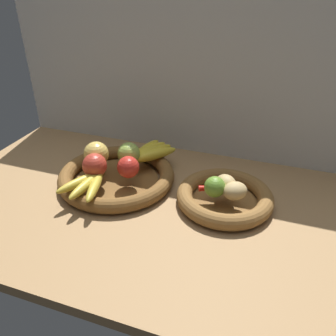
{
  "coord_description": "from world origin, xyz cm",
  "views": [
    {
      "loc": [
        26.2,
        -81.44,
        59.29
      ],
      "look_at": [
        -2.17,
        -0.13,
        8.55
      ],
      "focal_mm": 36.72,
      "sensor_mm": 36.0,
      "label": 1
    }
  ],
  "objects_px": {
    "potato_large": "(226,183)",
    "fruit_bowl_left": "(117,177)",
    "banana_bunch_back": "(149,153)",
    "lime_near": "(215,187)",
    "apple_golden_left": "(96,154)",
    "apple_red_right": "(128,167)",
    "apple_green_back": "(129,154)",
    "chili_pepper": "(223,186)",
    "apple_red_front": "(95,165)",
    "banana_bunch_front": "(87,184)",
    "potato_small": "(235,191)",
    "fruit_bowl_right": "(225,197)"
  },
  "relations": [
    {
      "from": "potato_large",
      "to": "fruit_bowl_left",
      "type": "bearing_deg",
      "value": -180.0
    },
    {
      "from": "banana_bunch_back",
      "to": "potato_large",
      "type": "bearing_deg",
      "value": -21.71
    },
    {
      "from": "lime_near",
      "to": "potato_large",
      "type": "bearing_deg",
      "value": 56.31
    },
    {
      "from": "fruit_bowl_left",
      "to": "apple_golden_left",
      "type": "height_order",
      "value": "apple_golden_left"
    },
    {
      "from": "apple_red_right",
      "to": "potato_large",
      "type": "relative_size",
      "value": 1.04
    },
    {
      "from": "apple_green_back",
      "to": "banana_bunch_back",
      "type": "relative_size",
      "value": 0.4
    },
    {
      "from": "potato_large",
      "to": "lime_near",
      "type": "relative_size",
      "value": 1.09
    },
    {
      "from": "banana_bunch_back",
      "to": "chili_pepper",
      "type": "relative_size",
      "value": 1.29
    },
    {
      "from": "apple_green_back",
      "to": "potato_large",
      "type": "height_order",
      "value": "apple_green_back"
    },
    {
      "from": "apple_green_back",
      "to": "lime_near",
      "type": "relative_size",
      "value": 1.22
    },
    {
      "from": "apple_red_front",
      "to": "apple_green_back",
      "type": "height_order",
      "value": "apple_red_front"
    },
    {
      "from": "apple_green_back",
      "to": "apple_red_right",
      "type": "height_order",
      "value": "apple_green_back"
    },
    {
      "from": "apple_golden_left",
      "to": "banana_bunch_front",
      "type": "bearing_deg",
      "value": -72.56
    },
    {
      "from": "apple_red_right",
      "to": "chili_pepper",
      "type": "height_order",
      "value": "apple_red_right"
    },
    {
      "from": "potato_small",
      "to": "lime_near",
      "type": "relative_size",
      "value": 1.17
    },
    {
      "from": "fruit_bowl_left",
      "to": "banana_bunch_back",
      "type": "bearing_deg",
      "value": 59.0
    },
    {
      "from": "banana_bunch_back",
      "to": "lime_near",
      "type": "distance_m",
      "value": 0.29
    },
    {
      "from": "apple_green_back",
      "to": "banana_bunch_back",
      "type": "xyz_separation_m",
      "value": [
        0.04,
        0.06,
        -0.02
      ]
    },
    {
      "from": "chili_pepper",
      "to": "apple_green_back",
      "type": "bearing_deg",
      "value": 146.47
    },
    {
      "from": "fruit_bowl_left",
      "to": "banana_bunch_front",
      "type": "relative_size",
      "value": 2.21
    },
    {
      "from": "apple_red_right",
      "to": "chili_pepper",
      "type": "relative_size",
      "value": 0.47
    },
    {
      "from": "banana_bunch_back",
      "to": "potato_small",
      "type": "relative_size",
      "value": 2.65
    },
    {
      "from": "potato_large",
      "to": "potato_small",
      "type": "bearing_deg",
      "value": -45.0
    },
    {
      "from": "apple_red_front",
      "to": "chili_pepper",
      "type": "xyz_separation_m",
      "value": [
        0.38,
        0.06,
        -0.03
      ]
    },
    {
      "from": "apple_red_front",
      "to": "potato_large",
      "type": "height_order",
      "value": "apple_red_front"
    },
    {
      "from": "apple_green_back",
      "to": "apple_golden_left",
      "type": "relative_size",
      "value": 0.91
    },
    {
      "from": "apple_green_back",
      "to": "lime_near",
      "type": "height_order",
      "value": "apple_green_back"
    },
    {
      "from": "banana_bunch_back",
      "to": "chili_pepper",
      "type": "bearing_deg",
      "value": -21.22
    },
    {
      "from": "banana_bunch_front",
      "to": "banana_bunch_back",
      "type": "bearing_deg",
      "value": 67.06
    },
    {
      "from": "apple_golden_left",
      "to": "chili_pepper",
      "type": "distance_m",
      "value": 0.41
    },
    {
      "from": "banana_bunch_front",
      "to": "potato_small",
      "type": "bearing_deg",
      "value": 12.17
    },
    {
      "from": "fruit_bowl_left",
      "to": "apple_red_front",
      "type": "xyz_separation_m",
      "value": [
        -0.04,
        -0.05,
        0.06
      ]
    },
    {
      "from": "banana_bunch_front",
      "to": "potato_small",
      "type": "distance_m",
      "value": 0.41
    },
    {
      "from": "apple_red_front",
      "to": "banana_bunch_back",
      "type": "distance_m",
      "value": 0.2
    },
    {
      "from": "apple_golden_left",
      "to": "banana_bunch_front",
      "type": "xyz_separation_m",
      "value": [
        0.04,
        -0.13,
        -0.03
      ]
    },
    {
      "from": "potato_small",
      "to": "lime_near",
      "type": "bearing_deg",
      "value": -173.33
    },
    {
      "from": "banana_bunch_back",
      "to": "lime_near",
      "type": "bearing_deg",
      "value": -30.13
    },
    {
      "from": "fruit_bowl_left",
      "to": "apple_red_right",
      "type": "bearing_deg",
      "value": -22.59
    },
    {
      "from": "apple_green_back",
      "to": "chili_pepper",
      "type": "relative_size",
      "value": 0.51
    },
    {
      "from": "fruit_bowl_right",
      "to": "apple_red_front",
      "type": "height_order",
      "value": "apple_red_front"
    },
    {
      "from": "banana_bunch_front",
      "to": "lime_near",
      "type": "height_order",
      "value": "lime_near"
    },
    {
      "from": "fruit_bowl_right",
      "to": "apple_red_front",
      "type": "bearing_deg",
      "value": -172.26
    },
    {
      "from": "apple_green_back",
      "to": "banana_bunch_back",
      "type": "bearing_deg",
      "value": 53.56
    },
    {
      "from": "fruit_bowl_left",
      "to": "banana_bunch_back",
      "type": "distance_m",
      "value": 0.14
    },
    {
      "from": "fruit_bowl_right",
      "to": "potato_large",
      "type": "height_order",
      "value": "potato_large"
    },
    {
      "from": "apple_red_front",
      "to": "potato_small",
      "type": "xyz_separation_m",
      "value": [
        0.41,
        0.02,
        -0.01
      ]
    },
    {
      "from": "apple_red_front",
      "to": "lime_near",
      "type": "distance_m",
      "value": 0.36
    },
    {
      "from": "fruit_bowl_right",
      "to": "chili_pepper",
      "type": "height_order",
      "value": "chili_pepper"
    },
    {
      "from": "lime_near",
      "to": "apple_red_front",
      "type": "bearing_deg",
      "value": -177.49
    },
    {
      "from": "fruit_bowl_right",
      "to": "potato_large",
      "type": "xyz_separation_m",
      "value": [
        0.0,
        0.0,
        0.05
      ]
    }
  ]
}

